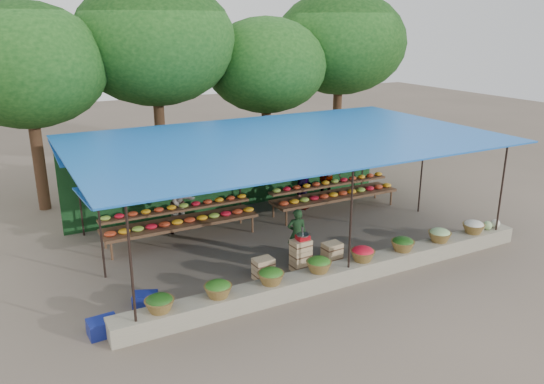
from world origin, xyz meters
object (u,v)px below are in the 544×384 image
blue_crate_front (103,327)px  blue_crate_back (145,300)px  vendor_seated (297,234)px  weighing_scale (303,237)px  crate_counter (300,258)px

blue_crate_front → blue_crate_back: (0.99, 0.67, -0.01)m
vendor_seated → weighing_scale: bearing=95.1°
vendor_seated → blue_crate_back: bearing=31.7°
crate_counter → weighing_scale: (0.08, 0.00, 0.54)m
weighing_scale → blue_crate_front: (-4.78, -0.62, -0.68)m
weighing_scale → vendor_seated: vendor_seated is taller
weighing_scale → blue_crate_back: bearing=179.3°
weighing_scale → blue_crate_front: bearing=-172.6°
weighing_scale → vendor_seated: bearing=71.5°
crate_counter → vendor_seated: bearing=65.4°
weighing_scale → blue_crate_front: 4.87m
blue_crate_front → blue_crate_back: bearing=30.5°
crate_counter → weighing_scale: weighing_scale is taller
crate_counter → blue_crate_back: crate_counter is taller
blue_crate_front → vendor_seated: bearing=10.4°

